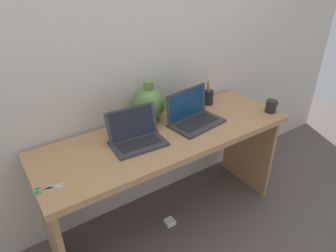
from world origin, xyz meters
TOP-DOWN VIEW (x-y plane):
  - ground_plane at (0.00, 0.00)m, footprint 6.00×6.00m
  - back_wall at (0.00, 0.33)m, footprint 4.40×0.04m
  - desk at (0.00, 0.00)m, footprint 1.68×0.58m
  - laptop_left at (-0.22, 0.02)m, footprint 0.33×0.24m
  - laptop_right at (0.22, 0.03)m, footprint 0.39×0.27m
  - green_vase at (0.00, 0.23)m, footprint 0.22×0.22m
  - coffee_mug at (0.78, -0.17)m, footprint 0.12×0.08m
  - pen_cup at (0.50, 0.18)m, footprint 0.07×0.07m
  - scissors at (-0.80, -0.11)m, footprint 0.15×0.07m
  - power_brick at (-0.02, -0.05)m, footprint 0.07×0.07m

SIDE VIEW (x-z plane):
  - ground_plane at x=0.00m, z-range 0.00..0.00m
  - power_brick at x=-0.02m, z-range 0.00..0.03m
  - desk at x=0.00m, z-range 0.22..0.97m
  - scissors at x=-0.80m, z-range 0.75..0.76m
  - coffee_mug at x=0.78m, z-range 0.75..0.84m
  - laptop_left at x=-0.22m, z-range 0.70..0.90m
  - laptop_right at x=0.22m, z-range 0.70..0.92m
  - pen_cup at x=0.50m, z-range 0.71..0.90m
  - green_vase at x=0.00m, z-range 0.73..1.00m
  - back_wall at x=0.00m, z-range 0.00..2.40m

